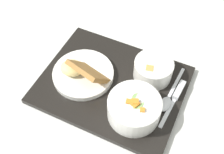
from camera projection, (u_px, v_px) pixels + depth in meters
name	position (u px, v px, depth m)	size (l,w,h in m)	color
ground_plane	(112.00, 86.00, 0.83)	(4.00, 4.00, 0.00)	silver
serving_tray	(112.00, 85.00, 0.82)	(0.45, 0.37, 0.02)	black
bowl_salad	(134.00, 108.00, 0.73)	(0.14, 0.14, 0.07)	white
bowl_soup	(153.00, 69.00, 0.81)	(0.11, 0.11, 0.06)	white
plate_main	(82.00, 73.00, 0.82)	(0.18, 0.18, 0.09)	white
knife	(177.00, 93.00, 0.79)	(0.05, 0.16, 0.02)	silver
spoon	(169.00, 97.00, 0.78)	(0.05, 0.17, 0.01)	silver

